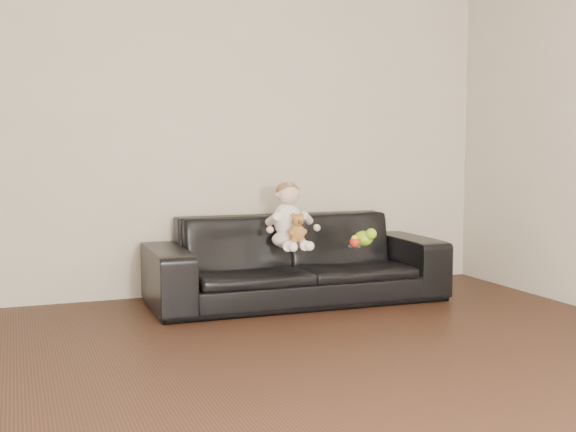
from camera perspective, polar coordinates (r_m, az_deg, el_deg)
name	(u,v)px	position (r m, az deg, el deg)	size (l,w,h in m)	color
wall_back	(169,116)	(5.25, -9.37, 7.81)	(5.00, 5.00, 0.00)	beige
sofa	(296,259)	(5.05, 0.64, -3.41)	(2.04, 0.80, 0.60)	black
baby	(289,219)	(4.88, 0.05, -0.26)	(0.34, 0.41, 0.45)	#F7D1D3
teddy_bear	(297,228)	(4.76, 0.75, -0.99)	(0.12, 0.12, 0.19)	#A06C2D
toy_green	(364,238)	(5.04, 5.99, -1.78)	(0.13, 0.15, 0.11)	#9DE61B
toy_rattle	(355,242)	(4.93, 5.31, -2.10)	(0.08, 0.08, 0.08)	red
toy_blue_disc	(354,246)	(4.99, 5.27, -2.38)	(0.09, 0.09, 0.01)	#1A7DD3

